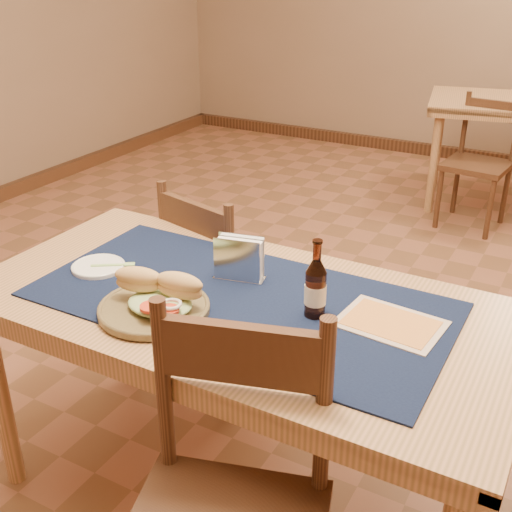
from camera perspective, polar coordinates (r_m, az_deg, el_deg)
The scene contains 12 objects.
room at distance 2.36m, azimuth 8.75°, elevation 18.81°, with size 6.04×7.04×2.84m.
main_table at distance 1.90m, azimuth -1.47°, elevation -6.11°, with size 1.60×0.80×0.75m.
placemat at distance 1.86m, azimuth -1.50°, elevation -3.87°, with size 1.20×0.60×0.01m, color #0E1935.
baseboard at distance 2.84m, azimuth 6.95°, elevation -9.29°, with size 6.00×7.00×0.10m.
chair_main_far at distance 2.54m, azimuth -2.76°, elevation -2.65°, with size 0.50×0.50×0.90m.
chair_back_near at distance 4.43m, azimuth 19.22°, elevation 8.00°, with size 0.43×0.43×0.84m.
sandwich_plate at distance 1.80m, azimuth -8.84°, elevation -3.99°, with size 0.31×0.31×0.12m.
side_plate at distance 2.08m, azimuth -13.85°, elevation -0.88°, with size 0.17×0.17×0.01m.
fork at distance 2.07m, azimuth -12.30°, elevation -0.77°, with size 0.12×0.09×0.00m.
beer_bottle at distance 1.74m, azimuth 5.31°, elevation -2.87°, with size 0.06×0.06×0.23m.
napkin_holder at distance 1.94m, azimuth -1.51°, elevation -0.33°, with size 0.16×0.09×0.14m.
menu_card at distance 1.77m, azimuth 11.87°, elevation -5.86°, with size 0.29×0.22×0.01m.
Camera 1 is at (0.83, -2.19, 1.66)m, focal length 45.00 mm.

